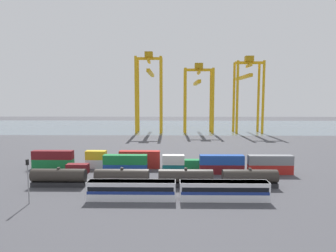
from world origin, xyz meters
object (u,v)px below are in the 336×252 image
signal_mast (28,176)px  gantry_crane_east (247,86)px  shipping_container_11 (96,164)px  shipping_container_1 (125,169)px  freight_tank_row (154,178)px  shipping_container_7 (270,169)px  gantry_crane_west (149,84)px  shipping_container_3 (173,169)px  shipping_container_9 (53,163)px  passenger_train (178,190)px  gantry_crane_central (198,90)px

signal_mast → gantry_crane_east: 145.61m
shipping_container_11 → shipping_container_1: bearing=-31.7°
freight_tank_row → shipping_container_7: 33.54m
shipping_container_1 → gantry_crane_west: size_ratio=0.25×
gantry_crane_east → shipping_container_3: bearing=-114.7°
shipping_container_3 → gantry_crane_east: (45.86, 99.80, 27.06)m
signal_mast → gantry_crane_west: (13.95, 123.44, 24.48)m
freight_tank_row → shipping_container_9: size_ratio=4.78×
passenger_train → shipping_container_9: (-37.01, 26.62, -0.84)m
shipping_container_9 → shipping_container_11: size_ratio=2.00×
shipping_container_3 → shipping_container_11: bearing=165.3°
freight_tank_row → shipping_container_1: (-8.71, 11.84, -0.86)m
shipping_container_7 → gantry_crane_central: bearing=96.4°
shipping_container_3 → gantry_crane_west: size_ratio=0.12×
shipping_container_9 → gantry_crane_east: bearing=48.8°
shipping_container_9 → shipping_container_11: (13.05, 0.00, 0.00)m
freight_tank_row → passenger_train: bearing=-58.0°
passenger_train → shipping_container_1: size_ratio=3.05×
gantry_crane_east → freight_tank_row: bearing=-114.3°
freight_tank_row → shipping_container_3: freight_tank_row is taller
gantry_crane_west → passenger_train: bearing=-82.7°
passenger_train → shipping_container_11: 35.82m
shipping_container_9 → gantry_crane_west: bearing=77.1°
passenger_train → signal_mast: (-29.41, -2.70, 3.52)m
shipping_container_1 → passenger_train: bearing=-55.4°
passenger_train → shipping_container_3: 20.60m
shipping_container_1 → shipping_container_7: bearing=0.0°
shipping_container_1 → signal_mast: bearing=-123.2°
gantry_crane_west → shipping_container_1: bearing=-89.3°
shipping_container_1 → gantry_crane_central: (28.97, 99.74, 24.63)m
freight_tank_row → shipping_container_7: (31.37, 11.84, -0.86)m
passenger_train → shipping_container_9: 45.59m
gantry_crane_east → gantry_crane_west: bearing=179.6°
passenger_train → shipping_container_7: size_ratio=3.05×
shipping_container_7 → gantry_crane_west: 112.15m
passenger_train → shipping_container_7: (25.91, 20.57, -0.84)m
shipping_container_7 → gantry_crane_west: size_ratio=0.25×
shipping_container_9 → gantry_crane_east: 127.49m
shipping_container_1 → gantry_crane_west: 104.25m
passenger_train → signal_mast: signal_mast is taller
shipping_container_1 → shipping_container_9: (-22.83, 6.05, 0.00)m
shipping_container_9 → gantry_crane_east: size_ratio=0.26×
shipping_container_1 → shipping_container_9: size_ratio=1.00×
freight_tank_row → gantry_crane_central: gantry_crane_central is taller
signal_mast → gantry_crane_east: gantry_crane_east is taller
signal_mast → shipping_container_11: bearing=79.5°
signal_mast → gantry_crane_west: size_ratio=0.18×
shipping_container_7 → shipping_container_9: bearing=174.5°
shipping_container_3 → gantry_crane_central: gantry_crane_central is taller
signal_mast → shipping_container_11: 30.14m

